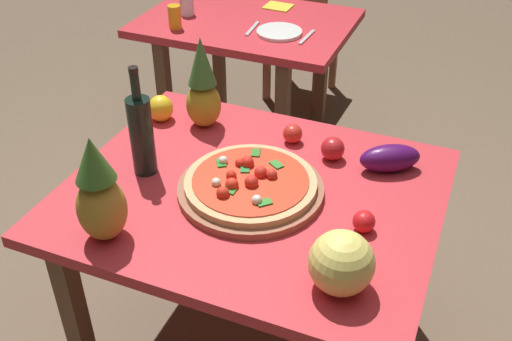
{
  "coord_description": "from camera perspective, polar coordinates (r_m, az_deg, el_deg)",
  "views": [
    {
      "loc": [
        0.58,
        -1.37,
        1.85
      ],
      "look_at": [
        -0.0,
        0.03,
        0.78
      ],
      "focal_mm": 42.09,
      "sensor_mm": 36.0,
      "label": 1
    }
  ],
  "objects": [
    {
      "name": "display_table",
      "position": [
        1.92,
        -0.31,
        -3.9
      ],
      "size": [
        1.15,
        0.95,
        0.73
      ],
      "color": "brown",
      "rests_on": "ground_plane"
    },
    {
      "name": "background_table",
      "position": [
        3.17,
        -0.9,
        12.36
      ],
      "size": [
        1.05,
        0.74,
        0.73
      ],
      "color": "brown",
      "rests_on": "ground_plane"
    },
    {
      "name": "dining_chair",
      "position": [
        3.72,
        4.05,
        13.51
      ],
      "size": [
        0.41,
        0.41,
        0.85
      ],
      "rotation": [
        0.0,
        0.0,
        3.11
      ],
      "color": "#93583F",
      "rests_on": "ground_plane"
    },
    {
      "name": "pizza_board",
      "position": [
        1.85,
        -0.59,
        -1.78
      ],
      "size": [
        0.45,
        0.45,
        0.02
      ],
      "primitive_type": "cylinder",
      "color": "#93583F",
      "rests_on": "display_table"
    },
    {
      "name": "pizza",
      "position": [
        1.83,
        -0.66,
        -1.09
      ],
      "size": [
        0.41,
        0.41,
        0.06
      ],
      "color": "tan",
      "rests_on": "pizza_board"
    },
    {
      "name": "wine_bottle",
      "position": [
        1.91,
        -10.83,
        3.45
      ],
      "size": [
        0.08,
        0.08,
        0.37
      ],
      "color": "black",
      "rests_on": "display_table"
    },
    {
      "name": "pineapple_left",
      "position": [
        1.66,
        -14.66,
        -2.21
      ],
      "size": [
        0.14,
        0.14,
        0.33
      ],
      "color": "#B18730",
      "rests_on": "display_table"
    },
    {
      "name": "pineapple_right",
      "position": [
        2.13,
        -5.09,
        7.84
      ],
      "size": [
        0.13,
        0.13,
        0.34
      ],
      "color": "#AB9224",
      "rests_on": "display_table"
    },
    {
      "name": "melon",
      "position": [
        1.51,
        8.11,
        -8.68
      ],
      "size": [
        0.17,
        0.17,
        0.17
      ],
      "primitive_type": "sphere",
      "color": "#E8D768",
      "rests_on": "display_table"
    },
    {
      "name": "bell_pepper",
      "position": [
        2.23,
        -9.04,
        5.84
      ],
      "size": [
        0.09,
        0.09,
        0.1
      ],
      "primitive_type": "ellipsoid",
      "color": "yellow",
      "rests_on": "display_table"
    },
    {
      "name": "eggplant",
      "position": [
        1.98,
        12.61,
        1.16
      ],
      "size": [
        0.22,
        0.18,
        0.09
      ],
      "primitive_type": "ellipsoid",
      "rotation": [
        0.0,
        0.0,
        0.53
      ],
      "color": "#471050",
      "rests_on": "display_table"
    },
    {
      "name": "tomato_beside_pepper",
      "position": [
        2.0,
        7.3,
        2.08
      ],
      "size": [
        0.08,
        0.08,
        0.08
      ],
      "primitive_type": "sphere",
      "color": "red",
      "rests_on": "display_table"
    },
    {
      "name": "tomato_at_corner",
      "position": [
        1.72,
        10.22,
        -4.78
      ],
      "size": [
        0.07,
        0.07,
        0.07
      ],
      "primitive_type": "sphere",
      "color": "red",
      "rests_on": "display_table"
    },
    {
      "name": "tomato_near_board",
      "position": [
        2.08,
        3.5,
        3.52
      ],
      "size": [
        0.07,
        0.07,
        0.07
      ],
      "primitive_type": "sphere",
      "color": "red",
      "rests_on": "display_table"
    },
    {
      "name": "drinking_glass_juice",
      "position": [
        3.03,
        -7.73,
        14.27
      ],
      "size": [
        0.06,
        0.06,
        0.11
      ],
      "primitive_type": "cylinder",
      "color": "#F2A91D",
      "rests_on": "background_table"
    },
    {
      "name": "drinking_glass_water",
      "position": [
        3.2,
        -6.6,
        15.29
      ],
      "size": [
        0.07,
        0.07,
        0.09
      ],
      "primitive_type": "cylinder",
      "color": "silver",
      "rests_on": "background_table"
    },
    {
      "name": "dinner_plate",
      "position": [
        2.96,
        2.22,
        13.02
      ],
      "size": [
        0.22,
        0.22,
        0.02
      ],
      "primitive_type": "cylinder",
      "color": "white",
      "rests_on": "background_table"
    },
    {
      "name": "fork_utensil",
      "position": [
        3.01,
        -0.35,
        13.34
      ],
      "size": [
        0.03,
        0.18,
        0.01
      ],
      "primitive_type": "cube",
      "rotation": [
        0.0,
        0.0,
        0.07
      ],
      "color": "silver",
      "rests_on": "background_table"
    },
    {
      "name": "knife_utensil",
      "position": [
        2.92,
        4.85,
        12.51
      ],
      "size": [
        0.03,
        0.18,
        0.01
      ],
      "primitive_type": "cube",
      "rotation": [
        0.0,
        0.0,
        -0.06
      ],
      "color": "silver",
      "rests_on": "background_table"
    },
    {
      "name": "napkin_folded",
      "position": [
        3.3,
        2.13,
        15.31
      ],
      "size": [
        0.14,
        0.13,
        0.01
      ],
      "primitive_type": "cube",
      "rotation": [
        0.0,
        0.0,
        -0.04
      ],
      "color": "yellow",
      "rests_on": "background_table"
    }
  ]
}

